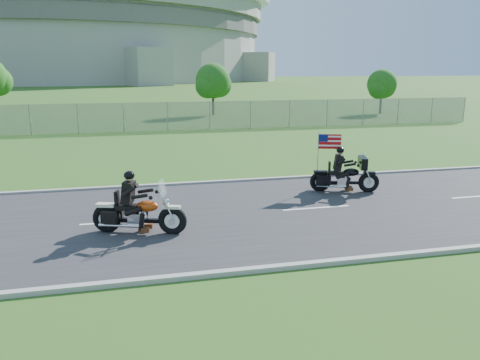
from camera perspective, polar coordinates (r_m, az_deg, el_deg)
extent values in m
plane|color=#2A591C|center=(13.95, -6.19, -4.67)|extent=(420.00, 420.00, 0.00)
cube|color=#28282B|center=(13.94, -6.19, -4.59)|extent=(120.00, 8.00, 0.04)
cube|color=#9E9B93|center=(17.81, -7.81, -0.52)|extent=(120.00, 0.18, 0.12)
cube|color=#9E9B93|center=(10.19, -3.30, -11.39)|extent=(120.00, 0.18, 0.12)
cube|color=gray|center=(33.51, -19.18, 7.09)|extent=(60.00, 0.03, 2.00)
cylinder|color=#A3A099|center=(184.18, -19.57, 14.58)|extent=(130.00, 130.00, 20.00)
cylinder|color=#605E5B|center=(184.53, -19.75, 16.74)|extent=(132.00, 132.00, 4.00)
cylinder|color=#A3A099|center=(185.03, -19.90, 18.59)|extent=(134.00, 134.00, 6.00)
torus|color=white|center=(185.48, -20.01, 19.82)|extent=(140.40, 140.40, 4.40)
cylinder|color=#382316|center=(43.93, -3.30, 9.52)|extent=(0.22, 0.22, 2.52)
sphere|color=#184D14|center=(43.83, -3.33, 11.98)|extent=(3.20, 3.20, 3.20)
sphere|color=#184D14|center=(44.43, -2.60, 11.55)|extent=(2.40, 2.40, 2.40)
sphere|color=#184D14|center=(43.36, -3.97, 11.36)|extent=(2.24, 2.24, 2.24)
cylinder|color=#382316|center=(47.53, 16.77, 9.11)|extent=(0.22, 0.22, 2.24)
sphere|color=#184D14|center=(47.45, 16.91, 11.13)|extent=(2.80, 2.80, 2.80)
sphere|color=#184D14|center=(48.10, 17.22, 10.75)|extent=(2.10, 2.10, 2.10)
sphere|color=#184D14|center=(46.91, 16.56, 10.64)|extent=(1.96, 1.96, 1.96)
torus|color=black|center=(12.55, -8.24, -4.91)|extent=(0.80, 0.43, 0.78)
torus|color=black|center=(13.08, -15.93, -4.54)|extent=(0.80, 0.43, 0.78)
ellipsoid|color=#B33E0D|center=(12.61, -11.24, -3.14)|extent=(0.67, 0.51, 0.30)
cube|color=black|center=(12.79, -13.60, -3.22)|extent=(0.65, 0.48, 0.13)
cube|color=black|center=(12.66, -13.47, -1.45)|extent=(0.37, 0.48, 0.58)
sphere|color=black|center=(12.54, -13.36, 0.55)|extent=(0.36, 0.36, 0.29)
cube|color=silver|center=(12.36, -9.47, -0.96)|extent=(0.19, 0.47, 0.42)
torus|color=black|center=(17.18, 15.41, -0.28)|extent=(0.76, 0.39, 0.74)
torus|color=black|center=(16.93, 9.75, -0.19)|extent=(0.76, 0.39, 0.74)
ellipsoid|color=black|center=(16.99, 13.40, 0.94)|extent=(0.63, 0.47, 0.28)
cube|color=black|center=(16.92, 11.65, 0.84)|extent=(0.61, 0.45, 0.12)
cube|color=black|center=(16.84, 11.88, 2.13)|extent=(0.35, 0.45, 0.55)
sphere|color=black|center=(16.77, 12.12, 3.57)|extent=(0.34, 0.34, 0.27)
cube|color=black|center=(16.98, 14.73, 2.06)|extent=(0.45, 0.83, 0.40)
cube|color=#B70C11|center=(16.88, 10.90, 4.62)|extent=(0.77, 0.26, 0.52)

